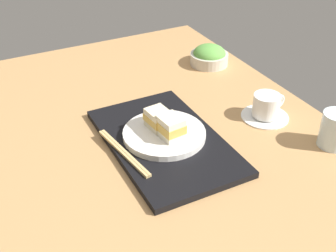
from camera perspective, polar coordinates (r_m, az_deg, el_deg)
The scene contains 9 objects.
ground_plane at distance 118.93cm, azimuth -1.98°, elevation -2.32°, with size 140.00×100.00×3.00cm, color tan.
serving_tray at distance 115.60cm, azimuth -0.44°, elevation -2.03°, with size 44.96×27.42×1.76cm, color black.
sandwich_plate at distance 115.47cm, azimuth -0.49°, elevation -1.04°, with size 21.84×21.84×1.66cm, color silver.
sandwich_near at distance 115.54cm, azimuth -1.32°, elevation 0.98°, with size 7.36×6.21×5.10cm.
sandwich_far at distance 111.50cm, azimuth 0.37°, elevation -0.15°, with size 7.14×6.26×5.71cm.
salad_bowl at distance 157.78cm, azimuth 5.37°, elevation 9.02°, with size 13.43×13.43×7.15cm.
chopsticks_pair at distance 110.28cm, azimuth -5.78°, elevation -3.43°, with size 22.91×4.83×0.70cm.
coffee_cup at distance 128.72cm, azimuth 12.63°, elevation 2.34°, with size 13.70×13.70×7.25cm.
drinking_glass at distance 121.02cm, azimuth 20.84°, elevation -0.46°, with size 7.66×7.66×9.64cm, color silver.
Camera 1 is at (87.61, -40.44, 68.02)cm, focal length 47.00 mm.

